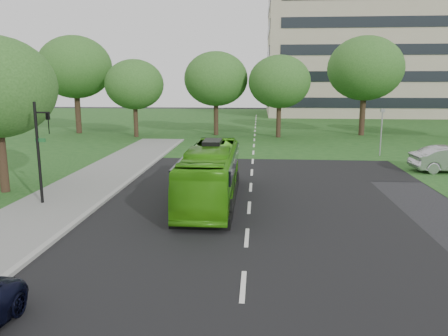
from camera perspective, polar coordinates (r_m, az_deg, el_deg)
name	(u,v)px	position (r m, az deg, el deg)	size (l,w,h in m)	color
ground	(248,221)	(18.61, 3.17, -6.96)	(160.00, 160.00, 0.00)	black
street_surfaces	(250,144)	(40.84, 3.41, 3.12)	(120.00, 120.00, 0.15)	black
office_building	(385,41)	(82.77, 20.34, 15.25)	(40.10, 20.10, 25.00)	tan
tree_park_a	(134,85)	(46.95, -11.63, 10.63)	(6.06, 6.06, 8.05)	black
tree_park_b	(216,79)	(47.68, -1.06, 11.55)	(6.82, 6.82, 8.95)	black
tree_park_c	(280,82)	(45.98, 7.26, 11.11)	(6.37, 6.37, 8.46)	black
tree_park_d	(365,69)	(49.73, 17.96, 12.26)	(7.95, 7.95, 10.52)	black
tree_park_f	(75,67)	(52.02, -18.88, 12.33)	(8.04, 8.04, 10.74)	black
bus	(211,174)	(21.34, -1.76, -0.80)	(2.28, 9.73, 2.71)	#3C9C12
traffic_light	(41,146)	(21.95, -22.79, 2.71)	(0.78, 0.21, 4.90)	black
camera_pole	(382,126)	(36.41, 19.90, 5.21)	(0.33, 0.30, 3.70)	gray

